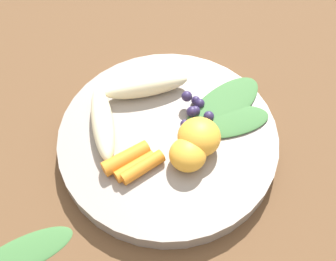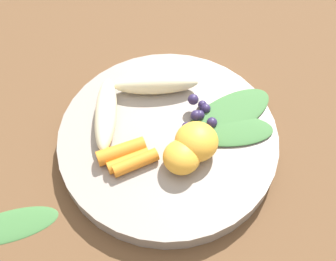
{
  "view_description": "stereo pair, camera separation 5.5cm",
  "coord_description": "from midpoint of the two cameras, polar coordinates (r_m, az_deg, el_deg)",
  "views": [
    {
      "loc": [
        0.26,
        -0.16,
        0.49
      ],
      "look_at": [
        0.0,
        0.0,
        0.04
      ],
      "focal_mm": 46.85,
      "sensor_mm": 36.0,
      "label": 1
    },
    {
      "loc": [
        0.28,
        -0.11,
        0.49
      ],
      "look_at": [
        0.0,
        0.0,
        0.04
      ],
      "focal_mm": 46.85,
      "sensor_mm": 36.0,
      "label": 2
    }
  ],
  "objects": [
    {
      "name": "ground_plane",
      "position": [
        0.58,
        2.71,
        -2.14
      ],
      "size": [
        2.4,
        2.4,
        0.0
      ],
      "primitive_type": "plane",
      "color": "brown"
    },
    {
      "name": "bowl",
      "position": [
        0.57,
        2.76,
        -1.48
      ],
      "size": [
        0.28,
        0.28,
        0.03
      ],
      "primitive_type": "cylinder",
      "color": "gray",
      "rests_on": "ground_plane"
    },
    {
      "name": "banana_peeled_left",
      "position": [
        0.56,
        -5.33,
        2.02
      ],
      "size": [
        0.12,
        0.06,
        0.03
      ],
      "primitive_type": "ellipsoid",
      "rotation": [
        0.0,
        0.0,
        5.94
      ],
      "color": "beige",
      "rests_on": "bowl"
    },
    {
      "name": "banana_peeled_right",
      "position": [
        0.59,
        1.1,
        5.89
      ],
      "size": [
        0.06,
        0.12,
        0.03
      ],
      "primitive_type": "ellipsoid",
      "rotation": [
        0.0,
        0.0,
        4.41
      ],
      "color": "beige",
      "rests_on": "bowl"
    },
    {
      "name": "orange_segment_near",
      "position": [
        0.53,
        6.68,
        -1.65
      ],
      "size": [
        0.05,
        0.05,
        0.04
      ],
      "primitive_type": "ellipsoid",
      "color": "#F4A833",
      "rests_on": "bowl"
    },
    {
      "name": "orange_segment_far",
      "position": [
        0.52,
        5.16,
        -3.59
      ],
      "size": [
        0.05,
        0.05,
        0.03
      ],
      "primitive_type": "ellipsoid",
      "color": "#F4A833",
      "rests_on": "bowl"
    },
    {
      "name": "carrot_front",
      "position": [
        0.53,
        -3.19,
        -2.96
      ],
      "size": [
        0.02,
        0.06,
        0.02
      ],
      "primitive_type": "cylinder",
      "rotation": [
        0.0,
        1.57,
        4.73
      ],
      "color": "orange",
      "rests_on": "bowl"
    },
    {
      "name": "carrot_mid_left",
      "position": [
        0.53,
        -2.21,
        -4.2
      ],
      "size": [
        0.02,
        0.05,
        0.02
      ],
      "primitive_type": "cylinder",
      "rotation": [
        0.0,
        1.57,
        4.78
      ],
      "color": "orange",
      "rests_on": "bowl"
    },
    {
      "name": "carrot_mid_right",
      "position": [
        0.53,
        -1.3,
        -4.44
      ],
      "size": [
        0.02,
        0.06,
        0.02
      ],
      "primitive_type": "cylinder",
      "rotation": [
        0.0,
        1.57,
        4.8
      ],
      "color": "orange",
      "rests_on": "bowl"
    },
    {
      "name": "blueberry_pile",
      "position": [
        0.57,
        6.9,
        2.2
      ],
      "size": [
        0.05,
        0.05,
        0.03
      ],
      "color": "#2D234C",
      "rests_on": "bowl"
    },
    {
      "name": "kale_leaf_left",
      "position": [
        0.57,
        10.58,
        -0.21
      ],
      "size": [
        0.08,
        0.12,
        0.0
      ],
      "primitive_type": "ellipsoid",
      "rotation": [
        0.0,
        0.0,
        7.52
      ],
      "color": "#3D7038",
      "rests_on": "bowl"
    },
    {
      "name": "kale_leaf_right",
      "position": [
        0.58,
        10.41,
        2.1
      ],
      "size": [
        0.08,
        0.14,
        0.0
      ],
      "primitive_type": "ellipsoid",
      "rotation": [
        0.0,
        0.0,
        8.09
      ],
      "color": "#3D7038",
      "rests_on": "bowl"
    },
    {
      "name": "kale_leaf_stray",
      "position": [
        0.55,
        -17.34,
        -11.97
      ],
      "size": [
        0.05,
        0.12,
        0.01
      ],
      "primitive_type": "ellipsoid",
      "rotation": [
        0.0,
        0.0,
        4.63
      ],
      "color": "#3D7038",
      "rests_on": "ground_plane"
    }
  ]
}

